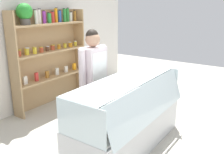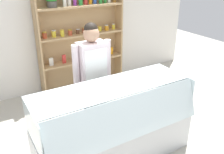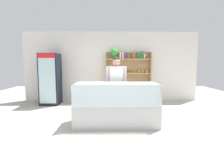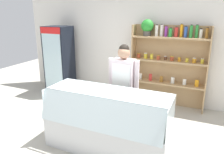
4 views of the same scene
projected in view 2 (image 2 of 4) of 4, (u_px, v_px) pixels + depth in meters
The scene contains 4 objects.
back_wall at pixel (43, 23), 4.62m from camera, with size 6.80×0.10×2.70m, color white.
shelving_unit at pixel (77, 31), 4.80m from camera, with size 1.72×0.29×2.03m.
deli_display_case at pixel (114, 136), 3.23m from camera, with size 1.99×0.80×1.01m.
shop_clerk at pixel (93, 72), 3.46m from camera, with size 0.57×0.25×1.66m.
Camera 2 is at (-1.25, -2.28, 2.33)m, focal length 40.00 mm.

